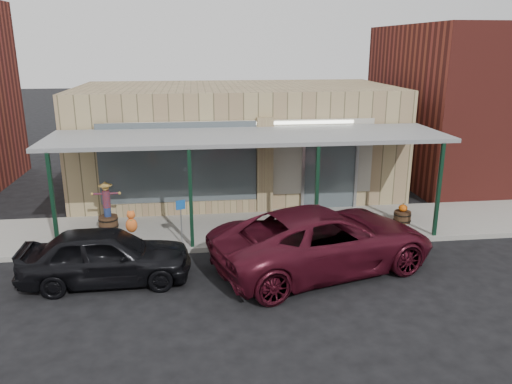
{
  "coord_description": "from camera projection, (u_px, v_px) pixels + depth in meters",
  "views": [
    {
      "loc": [
        -1.61,
        -11.26,
        5.72
      ],
      "look_at": [
        0.09,
        2.6,
        1.58
      ],
      "focal_mm": 35.0,
      "sensor_mm": 36.0,
      "label": 1
    }
  ],
  "objects": [
    {
      "name": "parked_sedan",
      "position": [
        106.0,
        255.0,
        12.33
      ],
      "size": [
        4.17,
        1.86,
        1.58
      ],
      "rotation": [
        0.0,
        0.0,
        1.58
      ],
      "color": "black",
      "rests_on": "ground"
    },
    {
      "name": "barrel_pumpkin",
      "position": [
        402.0,
        215.0,
        16.23
      ],
      "size": [
        0.66,
        0.66,
        0.64
      ],
      "rotation": [
        0.0,
        0.0,
        0.27
      ],
      "color": "#432A1B",
      "rests_on": "sidewalk"
    },
    {
      "name": "storefront",
      "position": [
        236.0,
        140.0,
        19.7
      ],
      "size": [
        12.0,
        6.25,
        4.2
      ],
      "color": "tan",
      "rests_on": "ground"
    },
    {
      "name": "handicap_sign",
      "position": [
        181.0,
        216.0,
        14.29
      ],
      "size": [
        0.26,
        0.12,
        1.32
      ],
      "rotation": [
        0.0,
        0.0,
        0.38
      ],
      "color": "gray",
      "rests_on": "sidewalk"
    },
    {
      "name": "car_maroon",
      "position": [
        324.0,
        239.0,
        13.03
      ],
      "size": [
        6.48,
        4.32,
        1.65
      ],
      "primitive_type": "imported",
      "rotation": [
        0.0,
        0.0,
        1.86
      ],
      "color": "#450D1B",
      "rests_on": "ground"
    },
    {
      "name": "sidewalk",
      "position": [
        249.0,
        228.0,
        15.94
      ],
      "size": [
        40.0,
        3.2,
        0.15
      ],
      "primitive_type": "cube",
      "color": "gray",
      "rests_on": "ground"
    },
    {
      "name": "barrel_scarecrow",
      "position": [
        108.0,
        212.0,
        15.62
      ],
      "size": [
        0.93,
        0.62,
        1.52
      ],
      "rotation": [
        0.0,
        0.0,
        0.06
      ],
      "color": "#432A1B",
      "rests_on": "sidewalk"
    },
    {
      "name": "awning",
      "position": [
        249.0,
        138.0,
        15.06
      ],
      "size": [
        12.0,
        3.0,
        3.04
      ],
      "color": "slate",
      "rests_on": "ground"
    },
    {
      "name": "block_buildings_near",
      "position": [
        283.0,
        94.0,
        20.45
      ],
      "size": [
        61.0,
        8.0,
        8.0
      ],
      "color": "maroon",
      "rests_on": "ground"
    },
    {
      "name": "ground",
      "position": [
        265.0,
        281.0,
        12.53
      ],
      "size": [
        120.0,
        120.0,
        0.0
      ],
      "primitive_type": "plane",
      "color": "black",
      "rests_on": "ground"
    }
  ]
}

